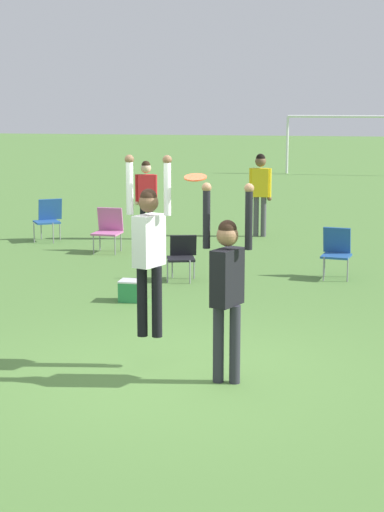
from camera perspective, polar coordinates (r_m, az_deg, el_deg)
name	(u,v)px	position (r m, az deg, el deg)	size (l,w,h in m)	color
ground_plane	(180,374)	(9.72, -0.80, -7.89)	(120.00, 120.00, 0.00)	#56843D
person_jumping	(149,242)	(9.66, -2.89, 0.93)	(0.54, 0.43, 2.08)	black
person_defending	(227,278)	(9.15, 2.36, -1.48)	(0.56, 0.45, 2.19)	#2D2D38
frisbee	(195,177)	(9.40, 0.23, 5.27)	(0.25, 0.25, 0.07)	#E04C23
camping_chair_0	(109,227)	(17.23, -5.58, 1.92)	(0.55, 0.59, 0.88)	gray
camping_chair_1	(182,254)	(14.52, -0.68, 0.14)	(0.56, 0.60, 0.76)	gray
camping_chair_2	(48,217)	(18.76, -9.56, 2.59)	(0.70, 0.77, 0.90)	gray
camping_chair_3	(337,249)	(14.88, 9.61, 0.44)	(0.54, 0.58, 0.86)	gray
person_spectator_near	(146,193)	(18.65, -3.07, 4.24)	(0.51, 0.29, 1.72)	black
person_spectator_far	(260,186)	(19.05, 4.57, 4.64)	(0.52, 0.24, 1.84)	#4C4C51
cooler_box	(132,291)	(13.09, -4.02, -2.31)	(0.37, 0.32, 0.33)	#2D8C4C
soccer_goal	(376,128)	(35.00, 12.18, 8.33)	(7.10, 0.10, 2.35)	white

